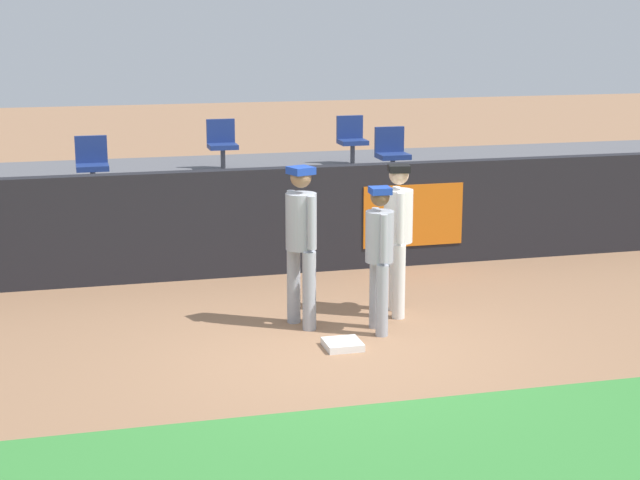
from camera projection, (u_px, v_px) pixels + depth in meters
ground_plane at (335, 353)px, 10.92m from camera, size 60.00×60.00×0.00m
grass_foreground_strip at (428, 467)px, 8.20m from camera, size 18.00×2.80×0.01m
first_base at (343, 344)px, 11.08m from camera, size 0.40×0.40×0.08m
player_fielder_home at (398, 229)px, 12.10m from camera, size 0.43×0.55×1.84m
player_runner_visitor at (379, 249)px, 11.43m from camera, size 0.34×0.48×1.70m
player_coach_visitor at (301, 235)px, 11.62m from camera, size 0.46×0.51×1.90m
field_wall at (269, 221)px, 14.08m from camera, size 18.00×0.26×1.50m
bleacher_platform at (237, 205)px, 16.56m from camera, size 18.00×4.80×1.00m
seat_back_center at (222, 142)px, 16.94m from camera, size 0.48×0.44×0.84m
seat_front_right at (392, 151)px, 15.83m from camera, size 0.48×0.44×0.84m
seat_front_left at (92, 162)px, 14.71m from camera, size 0.46×0.44×0.84m
seat_back_right at (352, 137)px, 17.50m from camera, size 0.47×0.44×0.84m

